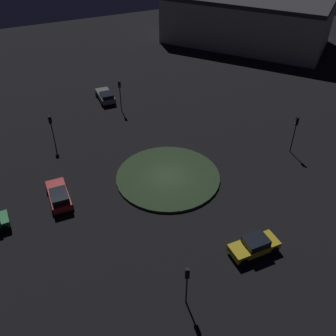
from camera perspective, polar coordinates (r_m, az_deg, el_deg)
The scene contains 10 objects.
ground_plane at distance 38.61m, azimuth 0.00°, elevation -1.47°, with size 116.41×116.41×0.00m, color black.
roundabout_island at distance 38.53m, azimuth 0.00°, elevation -1.32°, with size 10.55×10.55×0.26m, color #2D4228.
car_red at distance 36.79m, azimuth -16.12°, elevation -4.00°, with size 2.05×4.37×1.50m.
car_grey at distance 53.25m, azimuth -9.40°, elevation 10.68°, with size 2.09×4.19×1.39m.
car_yellow at distance 31.85m, azimuth 12.89°, elevation -11.29°, with size 4.11×1.97×1.50m.
traffic_light_northwest at distance 43.83m, azimuth -17.17°, elevation 6.21°, with size 0.38×0.39×3.80m.
traffic_light_east at distance 42.86m, azimuth 18.62°, elevation 5.75°, with size 0.37×0.32×4.37m.
traffic_light_north at distance 49.48m, azimuth -7.26°, elevation 11.59°, with size 0.31×0.36×4.12m.
traffic_light_south at distance 26.73m, azimuth 2.88°, elevation -16.33°, with size 0.36×0.39×3.76m.
store_building at distance 74.83m, azimuth 11.75°, elevation 21.07°, with size 29.15×31.12×8.21m.
Camera 1 is at (-12.63, -27.29, 24.21)m, focal length 40.46 mm.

